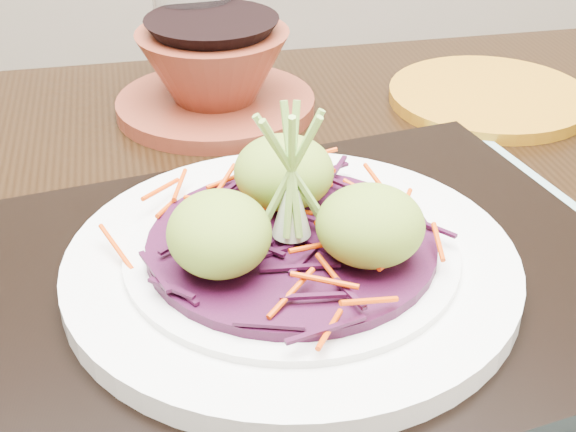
{
  "coord_description": "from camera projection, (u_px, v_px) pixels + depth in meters",
  "views": [
    {
      "loc": [
        -0.01,
        -0.49,
        1.02
      ],
      "look_at": [
        0.02,
        -0.09,
        0.77
      ],
      "focal_mm": 50.0,
      "sensor_mm": 36.0,
      "label": 1
    }
  ],
  "objects": [
    {
      "name": "dining_table",
      "position": [
        242.0,
        373.0,
        0.57
      ],
      "size": [
        1.23,
        0.89,
        0.72
      ],
      "rotation": [
        0.0,
        0.0,
        0.11
      ],
      "color": "black",
      "rests_on": "ground"
    },
    {
      "name": "placemat",
      "position": [
        291.0,
        302.0,
        0.48
      ],
      "size": [
        0.54,
        0.47,
        0.0
      ],
      "primitive_type": "cube",
      "rotation": [
        0.0,
        0.0,
        0.26
      ],
      "color": "#7EA39B",
      "rests_on": "dining_table"
    },
    {
      "name": "serving_tray",
      "position": [
        291.0,
        287.0,
        0.47
      ],
      "size": [
        0.47,
        0.4,
        0.02
      ],
      "primitive_type": "cube",
      "rotation": [
        0.0,
        0.0,
        0.26
      ],
      "color": "black",
      "rests_on": "placemat"
    },
    {
      "name": "white_plate",
      "position": [
        291.0,
        263.0,
        0.46
      ],
      "size": [
        0.26,
        0.26,
        0.02
      ],
      "color": "white",
      "rests_on": "serving_tray"
    },
    {
      "name": "cabbage_bed",
      "position": [
        291.0,
        244.0,
        0.46
      ],
      "size": [
        0.17,
        0.17,
        0.01
      ],
      "primitive_type": "cylinder",
      "color": "#3A0B26",
      "rests_on": "white_plate"
    },
    {
      "name": "carrot_julienne",
      "position": [
        291.0,
        232.0,
        0.45
      ],
      "size": [
        0.2,
        0.2,
        0.01
      ],
      "primitive_type": null,
      "color": "#D63D03",
      "rests_on": "cabbage_bed"
    },
    {
      "name": "guacamole_scoops",
      "position": [
        292.0,
        209.0,
        0.45
      ],
      "size": [
        0.14,
        0.13,
        0.05
      ],
      "color": "olive",
      "rests_on": "cabbage_bed"
    },
    {
      "name": "scallion_garnish",
      "position": [
        292.0,
        177.0,
        0.44
      ],
      "size": [
        0.06,
        0.06,
        0.09
      ],
      "primitive_type": null,
      "color": "#80B046",
      "rests_on": "cabbage_bed"
    },
    {
      "name": "water_glass",
      "position": [
        195.0,
        33.0,
        0.74
      ],
      "size": [
        0.08,
        0.08,
        0.1
      ],
      "primitive_type": "cylinder",
      "rotation": [
        0.0,
        0.0,
        0.18
      ],
      "color": "white",
      "rests_on": "dining_table"
    },
    {
      "name": "terracotta_bowl_set",
      "position": [
        214.0,
        76.0,
        0.7
      ],
      "size": [
        0.2,
        0.2,
        0.07
      ],
      "rotation": [
        0.0,
        0.0,
        -0.13
      ],
      "color": "maroon",
      "rests_on": "dining_table"
    },
    {
      "name": "yellow_plate",
      "position": [
        489.0,
        96.0,
        0.74
      ],
      "size": [
        0.23,
        0.23,
        0.01
      ],
      "primitive_type": "cylinder",
      "rotation": [
        0.0,
        0.0,
        0.28
      ],
      "color": "#A56712",
      "rests_on": "dining_table"
    }
  ]
}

